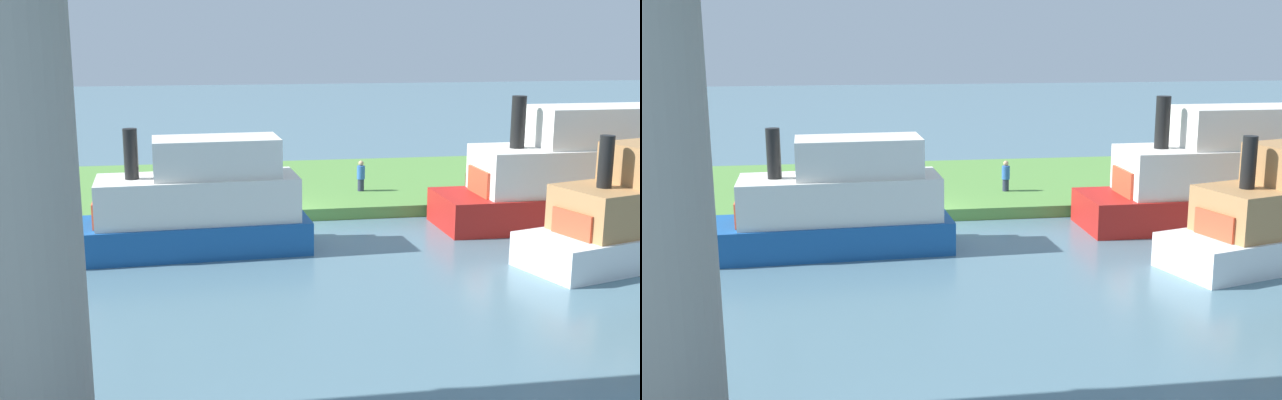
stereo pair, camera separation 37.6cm
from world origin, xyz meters
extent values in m
plane|color=slate|center=(0.00, 0.00, 0.00)|extent=(160.00, 160.00, 0.00)
cube|color=#5B9342|center=(0.00, -6.00, 0.25)|extent=(80.00, 12.00, 0.50)
cylinder|color=#9E998E|center=(5.89, 16.43, 5.16)|extent=(2.21, 2.21, 10.32)
cylinder|color=#2D334C|center=(-4.68, -3.30, 0.78)|extent=(0.29, 0.29, 0.55)
cylinder|color=blue|center=(-4.68, -3.30, 1.35)|extent=(0.46, 0.46, 0.60)
sphere|color=tan|center=(-4.68, -3.30, 1.77)|extent=(0.24, 0.24, 0.24)
cylinder|color=brown|center=(-9.24, -1.96, 0.97)|extent=(0.20, 0.20, 0.93)
cube|color=#195199|center=(3.15, 3.66, 0.58)|extent=(8.76, 3.27, 1.15)
cube|color=white|center=(2.67, 3.63, 1.92)|extent=(7.02, 2.90, 1.54)
cube|color=white|center=(2.00, 3.60, 3.36)|extent=(4.42, 2.38, 1.34)
cylinder|color=black|center=(4.87, 3.73, 3.55)|extent=(0.48, 0.48, 1.73)
cube|color=#D84C2D|center=(5.45, 3.76, 1.58)|extent=(1.61, 1.80, 0.86)
cube|color=red|center=(-11.74, 2.04, 0.67)|extent=(10.17, 3.50, 1.35)
cube|color=white|center=(-12.30, 2.04, 2.25)|extent=(8.14, 3.14, 1.80)
cube|color=white|center=(-13.09, 2.03, 3.94)|extent=(5.09, 2.63, 1.57)
cylinder|color=black|center=(-9.72, 2.07, 4.16)|extent=(0.56, 0.56, 2.02)
cube|color=#D84C2D|center=(-9.04, 2.08, 1.86)|extent=(1.83, 2.05, 1.01)
cube|color=white|center=(-12.00, 7.07, 0.57)|extent=(8.99, 5.20, 1.14)
cylinder|color=black|center=(-10.36, 7.57, 3.51)|extent=(0.47, 0.47, 1.71)
cube|color=#D84C2D|center=(-9.82, 7.73, 1.56)|extent=(1.95, 2.07, 0.85)
camera|label=1|loc=(2.77, 30.45, 7.71)|focal=43.59mm
camera|label=2|loc=(2.40, 30.51, 7.71)|focal=43.59mm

